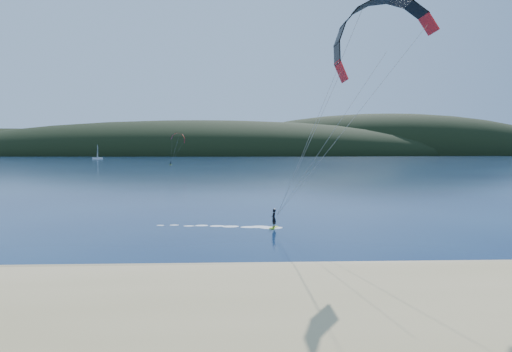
% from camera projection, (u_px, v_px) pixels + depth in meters
% --- Properties ---
extents(ground, '(1800.00, 1800.00, 0.00)m').
position_uv_depth(ground, '(221.00, 294.00, 21.95)').
color(ground, '#08163B').
rests_on(ground, ground).
extents(wet_sand, '(220.00, 2.50, 0.10)m').
position_uv_depth(wet_sand, '(224.00, 269.00, 26.43)').
color(wet_sand, '#937C55').
rests_on(wet_sand, ground).
extents(headland, '(1200.00, 310.00, 140.00)m').
position_uv_depth(headland, '(236.00, 156.00, 765.54)').
color(headland, black).
rests_on(headland, ground).
extents(kitesurfer_near, '(22.41, 9.77, 17.93)m').
position_uv_depth(kitesurfer_near, '(380.00, 59.00, 33.91)').
color(kitesurfer_near, '#ACE41A').
rests_on(kitesurfer_near, ground).
extents(kitesurfer_far, '(8.57, 5.36, 14.83)m').
position_uv_depth(kitesurfer_far, '(178.00, 140.00, 228.53)').
color(kitesurfer_far, '#ACE41A').
rests_on(kitesurfer_far, ground).
extents(sailboat, '(9.28, 5.75, 12.91)m').
position_uv_depth(sailboat, '(98.00, 158.00, 413.36)').
color(sailboat, white).
rests_on(sailboat, ground).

